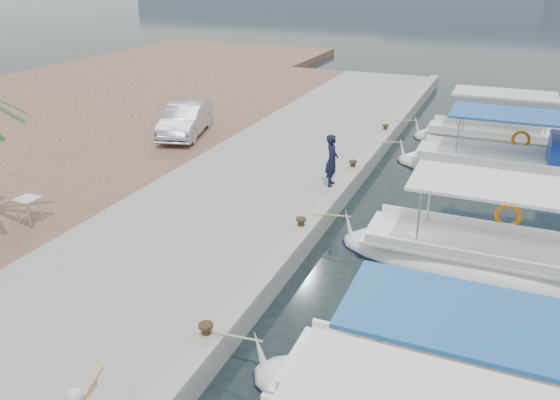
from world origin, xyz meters
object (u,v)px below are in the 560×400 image
(fishing_caique_e, at_px, (493,142))
(parked_car, at_px, (185,119))
(fisherman, at_px, (332,160))
(fishing_caique_c, at_px, (488,263))
(fishing_caique_d, at_px, (511,170))

(fishing_caique_e, xyz_separation_m, parked_car, (-11.75, -5.09, 1.03))
(parked_car, bearing_deg, fishing_caique_e, 7.49)
(fishing_caique_e, bearing_deg, fisherman, -118.92)
(fishing_caique_c, bearing_deg, fishing_caique_d, 87.40)
(fisherman, bearing_deg, parked_car, 53.62)
(fishing_caique_c, xyz_separation_m, fisherman, (-4.96, 2.59, 1.21))
(fishing_caique_d, bearing_deg, parked_car, -172.62)
(fisherman, height_order, parked_car, fisherman)
(fishing_caique_d, distance_m, fishing_caique_e, 3.56)
(fishing_caique_c, distance_m, fishing_caique_d, 7.28)
(fishing_caique_d, xyz_separation_m, parked_car, (-12.54, -1.62, 0.98))
(fishing_caique_d, xyz_separation_m, fisherman, (-5.29, -4.69, 1.15))
(fishing_caique_d, height_order, fisherman, fishing_caique_d)
(fishing_caique_c, bearing_deg, fisherman, 152.46)
(fishing_caique_e, bearing_deg, fishing_caique_c, -87.58)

